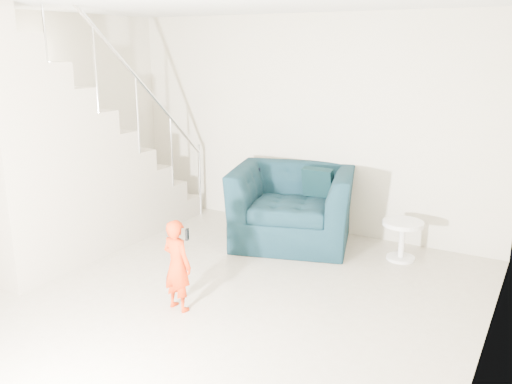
{
  "coord_description": "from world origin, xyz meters",
  "views": [
    {
      "loc": [
        2.84,
        -3.5,
        2.32
      ],
      "look_at": [
        0.15,
        1.2,
        0.85
      ],
      "focal_mm": 38.0,
      "sensor_mm": 36.0,
      "label": 1
    }
  ],
  "objects_px": {
    "armchair": "(293,206)",
    "staircase": "(61,172)",
    "toddler": "(177,265)",
    "side_table": "(402,234)"
  },
  "relations": [
    {
      "from": "armchair",
      "to": "side_table",
      "type": "relative_size",
      "value": 3.14
    },
    {
      "from": "toddler",
      "to": "staircase",
      "type": "relative_size",
      "value": 0.23
    },
    {
      "from": "side_table",
      "to": "staircase",
      "type": "bearing_deg",
      "value": -154.09
    },
    {
      "from": "armchair",
      "to": "toddler",
      "type": "height_order",
      "value": "armchair"
    },
    {
      "from": "staircase",
      "to": "armchair",
      "type": "bearing_deg",
      "value": 36.8
    },
    {
      "from": "toddler",
      "to": "side_table",
      "type": "xyz_separation_m",
      "value": [
        1.44,
        2.17,
        -0.12
      ]
    },
    {
      "from": "armchair",
      "to": "side_table",
      "type": "height_order",
      "value": "armchair"
    },
    {
      "from": "side_table",
      "to": "staircase",
      "type": "xyz_separation_m",
      "value": [
        -3.43,
        -1.67,
        0.65
      ]
    },
    {
      "from": "side_table",
      "to": "armchair",
      "type": "bearing_deg",
      "value": -176.48
    },
    {
      "from": "armchair",
      "to": "staircase",
      "type": "distance_m",
      "value": 2.69
    }
  ]
}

